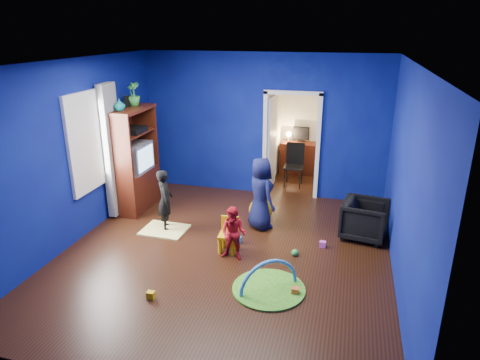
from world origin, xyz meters
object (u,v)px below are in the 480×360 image
(hopper_ball, at_px, (261,210))
(armchair, at_px, (365,220))
(tv_armoire, at_px, (133,159))
(crt_tv, at_px, (135,157))
(play_mat, at_px, (269,289))
(study_desk, at_px, (299,158))
(child_black, at_px, (165,200))
(toddler_red, at_px, (234,234))
(vase, at_px, (119,105))
(folding_chair, at_px, (294,166))
(kid_chair, at_px, (228,237))
(child_navy, at_px, (261,193))

(hopper_ball, bearing_deg, armchair, -6.30)
(tv_armoire, relative_size, crt_tv, 2.80)
(play_mat, relative_size, study_desk, 1.12)
(child_black, xyz_separation_m, tv_armoire, (-0.96, 0.74, 0.44))
(tv_armoire, bearing_deg, toddler_red, -31.24)
(vase, height_order, folding_chair, vase)
(toddler_red, relative_size, play_mat, 0.86)
(study_desk, bearing_deg, crt_tv, -133.53)
(kid_chair, height_order, play_mat, kid_chair)
(study_desk, bearing_deg, play_mat, -87.17)
(kid_chair, bearing_deg, crt_tv, 146.53)
(child_navy, distance_m, toddler_red, 1.21)
(play_mat, xyz_separation_m, folding_chair, (-0.25, 4.09, 0.45))
(child_black, xyz_separation_m, play_mat, (2.10, -1.39, -0.53))
(armchair, bearing_deg, tv_armoire, 96.73)
(toddler_red, distance_m, tv_armoire, 2.84)
(child_navy, distance_m, crt_tv, 2.55)
(armchair, relative_size, child_black, 0.67)
(crt_tv, relative_size, play_mat, 0.71)
(child_black, relative_size, child_navy, 0.85)
(play_mat, height_order, folding_chair, folding_chair)
(vase, distance_m, hopper_ball, 3.12)
(toddler_red, height_order, hopper_ball, toddler_red)
(tv_armoire, xyz_separation_m, study_desk, (2.81, 2.92, -0.60))
(tv_armoire, height_order, folding_chair, tv_armoire)
(child_black, xyz_separation_m, vase, (-0.96, 0.44, 1.52))
(crt_tv, distance_m, study_desk, 4.08)
(study_desk, distance_m, folding_chair, 0.96)
(tv_armoire, distance_m, kid_chair, 2.66)
(tv_armoire, distance_m, hopper_ball, 2.61)
(tv_armoire, xyz_separation_m, play_mat, (3.06, -2.13, -0.97))
(crt_tv, bearing_deg, play_mat, -35.15)
(toddler_red, distance_m, vase, 3.11)
(toddler_red, bearing_deg, armchair, 36.03)
(study_desk, bearing_deg, child_navy, -94.78)
(play_mat, bearing_deg, tv_armoire, 145.21)
(child_black, xyz_separation_m, kid_chair, (1.27, -0.50, -0.29))
(toddler_red, bearing_deg, child_black, 157.11)
(child_black, height_order, study_desk, child_black)
(folding_chair, bearing_deg, child_black, -124.39)
(play_mat, relative_size, folding_chair, 1.07)
(crt_tv, distance_m, kid_chair, 2.64)
(hopper_ball, distance_m, study_desk, 2.96)
(armchair, bearing_deg, toddler_red, 132.20)
(toddler_red, relative_size, crt_tv, 1.21)
(armchair, bearing_deg, child_black, 108.54)
(child_black, relative_size, play_mat, 1.09)
(tv_armoire, height_order, kid_chair, tv_armoire)
(child_black, xyz_separation_m, folding_chair, (1.85, 2.70, -0.08))
(child_navy, xyz_separation_m, crt_tv, (-2.51, 0.27, 0.38))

